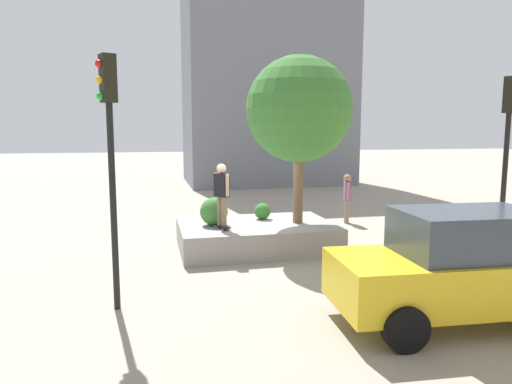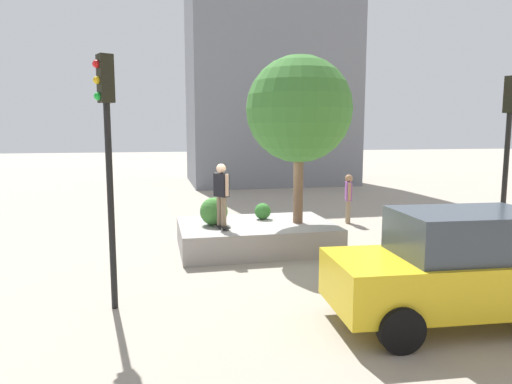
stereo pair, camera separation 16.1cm
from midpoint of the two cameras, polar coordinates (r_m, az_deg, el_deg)
ground_plane at (r=13.65m, az=-0.95°, el=-6.67°), size 120.00×120.00×0.00m
planter_ledge at (r=13.32m, az=-0.35°, el=-5.41°), size 4.34×2.96×0.73m
plaza_tree at (r=13.13m, az=4.96°, el=10.05°), size 2.97×2.97×4.70m
boxwood_shrub at (r=13.79m, az=0.46°, el=-2.38°), size 0.48×0.48×0.48m
hedge_clump at (r=12.96m, az=-5.56°, el=-2.40°), size 0.78×0.78×0.78m
skateboard at (r=12.60m, az=-4.58°, el=-4.22°), size 0.39×0.83×0.07m
skateboarder at (r=12.43m, az=-4.63°, el=0.22°), size 0.39×0.51×1.68m
taxi_cab at (r=8.88m, az=23.31°, el=-8.40°), size 4.41×2.25×2.00m
traffic_light_corner at (r=8.86m, az=-18.04°, el=6.15°), size 0.37×0.35×4.71m
traffic_light_median at (r=12.59m, az=28.23°, el=5.70°), size 0.36×0.37×4.62m
bystander_watching at (r=17.12m, az=10.86°, el=-0.36°), size 0.33×0.58×1.78m
plaza_lowrise_south at (r=30.44m, az=0.95°, el=14.47°), size 10.03×7.10×13.99m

